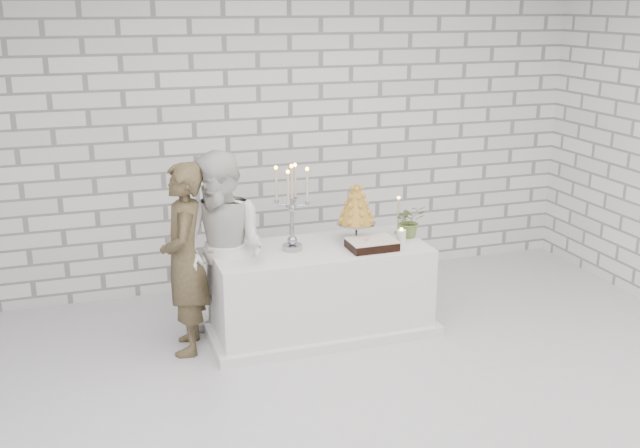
{
  "coord_description": "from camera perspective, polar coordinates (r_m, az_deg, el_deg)",
  "views": [
    {
      "loc": [
        -1.97,
        -4.34,
        2.73
      ],
      "look_at": [
        -0.22,
        0.92,
        1.05
      ],
      "focal_mm": 41.53,
      "sensor_mm": 36.0,
      "label": 1
    }
  ],
  "objects": [
    {
      "name": "candelabra",
      "position": [
        6.02,
        -2.18,
        1.26
      ],
      "size": [
        0.36,
        0.36,
        0.72
      ],
      "primitive_type": null,
      "rotation": [
        0.0,
        0.0,
        0.28
      ],
      "color": "#95959E",
      "rests_on": "cake_table"
    },
    {
      "name": "chocolate_cake",
      "position": [
        6.15,
        4.02,
        -1.56
      ],
      "size": [
        0.39,
        0.28,
        0.08
      ],
      "primitive_type": "cube",
      "rotation": [
        0.0,
        0.0,
        0.01
      ],
      "color": "black",
      "rests_on": "cake_table"
    },
    {
      "name": "bride",
      "position": [
        5.96,
        -7.47,
        -2.11
      ],
      "size": [
        0.97,
        0.99,
        1.61
      ],
      "primitive_type": "imported",
      "rotation": [
        0.0,
        0.0,
        -0.88
      ],
      "color": "white",
      "rests_on": "ground"
    },
    {
      "name": "flowers",
      "position": [
        6.47,
        6.93,
        0.25
      ],
      "size": [
        0.27,
        0.24,
        0.29
      ],
      "primitive_type": "imported",
      "rotation": [
        0.0,
        0.0,
        -0.05
      ],
      "color": "#4D6633",
      "rests_on": "cake_table"
    },
    {
      "name": "cake_table",
      "position": [
        6.32,
        -0.01,
        -5.04
      ],
      "size": [
        1.8,
        0.8,
        0.75
      ],
      "primitive_type": "cube",
      "color": "white",
      "rests_on": "ground"
    },
    {
      "name": "groom",
      "position": [
        5.93,
        -10.39,
        -2.68
      ],
      "size": [
        0.46,
        0.62,
        1.55
      ],
      "primitive_type": "imported",
      "rotation": [
        0.0,
        0.0,
        -1.74
      ],
      "color": "#413624",
      "rests_on": "ground"
    },
    {
      "name": "extra_taper",
      "position": [
        6.54,
        6.04,
        0.59
      ],
      "size": [
        0.07,
        0.07,
        0.32
      ],
      "primitive_type": "cylinder",
      "rotation": [
        0.0,
        0.0,
        0.11
      ],
      "color": "#C5B199",
      "rests_on": "cake_table"
    },
    {
      "name": "croquembouche",
      "position": [
        6.29,
        2.81,
        0.96
      ],
      "size": [
        0.4,
        0.4,
        0.52
      ],
      "primitive_type": null,
      "rotation": [
        0.0,
        0.0,
        -0.21
      ],
      "color": "#B7842A",
      "rests_on": "cake_table"
    },
    {
      "name": "wall_back",
      "position": [
        7.23,
        -2.28,
        7.03
      ],
      "size": [
        6.0,
        0.01,
        3.0
      ],
      "primitive_type": "cube",
      "color": "white",
      "rests_on": "ground"
    },
    {
      "name": "ground",
      "position": [
        5.5,
        5.38,
        -13.02
      ],
      "size": [
        6.0,
        5.0,
        0.01
      ],
      "primitive_type": "cube",
      "color": "silver",
      "rests_on": "ground"
    },
    {
      "name": "pillar_candle",
      "position": [
        6.3,
        6.28,
        -1.0
      ],
      "size": [
        0.1,
        0.1,
        0.12
      ],
      "primitive_type": "cylinder",
      "rotation": [
        0.0,
        0.0,
        0.25
      ],
      "color": "white",
      "rests_on": "cake_table"
    }
  ]
}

